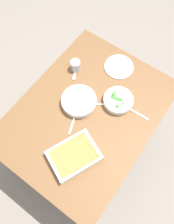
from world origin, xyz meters
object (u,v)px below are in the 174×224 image
stew_bowl (79,101)px  spoon_by_broccoli (134,111)px  side_plate (119,67)px  fork_on_table (105,104)px  spoon_spare (75,73)px  baking_dish (74,155)px  drink_cup (76,66)px  broccoli_bowl (118,100)px  spoon_by_stew (74,119)px

stew_bowl → spoon_by_broccoli: stew_bowl is taller
stew_bowl → side_plate: (0.42, -0.07, -0.03)m
fork_on_table → spoon_spare: bearing=75.7°
baking_dish → fork_on_table: 0.42m
spoon_by_broccoli → stew_bowl: bearing=116.0°
drink_cup → baking_dish: bearing=-144.0°
drink_cup → fork_on_table: (-0.12, -0.35, -0.04)m
stew_bowl → spoon_by_broccoli: size_ratio=1.41×
broccoli_bowl → fork_on_table: 0.10m
stew_bowl → spoon_by_stew: stew_bowl is taller
fork_on_table → spoon_by_stew: bearing=152.9°
broccoli_bowl → fork_on_table: size_ratio=1.32×
side_plate → broccoli_bowl: bearing=-149.1°
baking_dish → side_plate: 0.76m
drink_cup → side_plate: (0.20, -0.26, -0.03)m
side_plate → spoon_by_broccoli: (-0.25, -0.28, -0.00)m
fork_on_table → stew_bowl: bearing=121.8°
baking_dish → side_plate: bearing=10.4°
spoon_by_stew → fork_on_table: size_ratio=1.07×
spoon_spare → side_plate: bearing=-44.8°
baking_dish → fork_on_table: size_ratio=2.27×
side_plate → fork_on_table: bearing=-164.5°
stew_bowl → spoon_spare: (0.18, 0.17, -0.03)m
stew_bowl → broccoli_bowl: broccoli_bowl is taller
broccoli_bowl → spoon_spare: size_ratio=1.28×
spoon_by_stew → fork_on_table: bearing=-27.1°
spoon_by_broccoli → side_plate: bearing=48.6°
broccoli_bowl → spoon_by_broccoli: 0.13m
baking_dish → broccoli_bowl: bearing=-1.8°
stew_bowl → spoon_by_stew: size_ratio=1.45×
broccoli_bowl → spoon_by_broccoli: bearing=-87.7°
broccoli_bowl → drink_cup: bearing=82.5°
spoon_spare → fork_on_table: (-0.08, -0.33, -0.00)m
spoon_by_stew → stew_bowl: bearing=20.8°
spoon_by_broccoli → fork_on_table: 0.21m
spoon_spare → fork_on_table: spoon_spare is taller
side_plate → drink_cup: bearing=128.0°
drink_cup → spoon_by_broccoli: (-0.05, -0.54, -0.03)m
spoon_by_broccoli → fork_on_table: size_ratio=1.10×
baking_dish → spoon_by_broccoli: baking_dish is taller
spoon_by_stew → fork_on_table: spoon_by_stew is taller
side_plate → spoon_spare: 0.34m
stew_bowl → side_plate: stew_bowl is taller
drink_cup → spoon_by_broccoli: drink_cup is taller
spoon_by_stew → spoon_by_broccoli: bearing=-46.4°
spoon_by_broccoli → spoon_spare: bearing=88.9°
broccoli_bowl → spoon_by_stew: broccoli_bowl is taller
baking_dish → side_plate: (0.74, 0.14, -0.03)m
side_plate → spoon_by_stew: 0.54m
side_plate → fork_on_table: side_plate is taller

